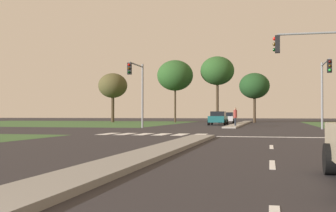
{
  "coord_description": "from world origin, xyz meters",
  "views": [
    {
      "loc": [
        3.45,
        -1.52,
        1.24
      ],
      "look_at": [
        -4.57,
        33.52,
        1.89
      ],
      "focal_mm": 47.71,
      "sensor_mm": 36.0,
      "label": 1
    }
  ],
  "objects_px": {
    "traffic_signal_far_right": "(325,81)",
    "treeline_near": "(113,86)",
    "car_silver_fourth": "(227,118)",
    "traffic_signal_far_left": "(138,83)",
    "car_teal_near": "(218,118)",
    "treeline_fourth": "(254,86)",
    "traffic_signal_near_right": "(322,63)",
    "treeline_second": "(175,76)",
    "pedestrian_at_median": "(235,115)",
    "treeline_third": "(217,71)"
  },
  "relations": [
    {
      "from": "treeline_second",
      "to": "treeline_fourth",
      "type": "distance_m",
      "value": 11.68
    },
    {
      "from": "traffic_signal_near_right",
      "to": "treeline_near",
      "type": "distance_m",
      "value": 46.93
    },
    {
      "from": "traffic_signal_far_right",
      "to": "treeline_near",
      "type": "height_order",
      "value": "treeline_near"
    },
    {
      "from": "car_silver_fourth",
      "to": "treeline_near",
      "type": "relative_size",
      "value": 0.57
    },
    {
      "from": "treeline_second",
      "to": "treeline_fourth",
      "type": "bearing_deg",
      "value": 5.84
    },
    {
      "from": "traffic_signal_far_right",
      "to": "treeline_fourth",
      "type": "distance_m",
      "value": 30.14
    },
    {
      "from": "traffic_signal_far_left",
      "to": "traffic_signal_near_right",
      "type": "relative_size",
      "value": 0.98
    },
    {
      "from": "pedestrian_at_median",
      "to": "treeline_near",
      "type": "xyz_separation_m",
      "value": [
        -20.01,
        21.02,
        4.35
      ]
    },
    {
      "from": "traffic_signal_far_left",
      "to": "treeline_near",
      "type": "bearing_deg",
      "value": 114.04
    },
    {
      "from": "car_silver_fourth",
      "to": "car_teal_near",
      "type": "bearing_deg",
      "value": 89.44
    },
    {
      "from": "car_teal_near",
      "to": "treeline_fourth",
      "type": "relative_size",
      "value": 0.62
    },
    {
      "from": "car_silver_fourth",
      "to": "traffic_signal_far_left",
      "type": "distance_m",
      "value": 24.51
    },
    {
      "from": "traffic_signal_near_right",
      "to": "treeline_third",
      "type": "relative_size",
      "value": 0.59
    },
    {
      "from": "pedestrian_at_median",
      "to": "traffic_signal_near_right",
      "type": "bearing_deg",
      "value": 44.66
    },
    {
      "from": "traffic_signal_near_right",
      "to": "treeline_third",
      "type": "xyz_separation_m",
      "value": [
        -10.32,
        41.11,
        3.67
      ]
    },
    {
      "from": "traffic_signal_near_right",
      "to": "treeline_second",
      "type": "distance_m",
      "value": 42.97
    },
    {
      "from": "car_teal_near",
      "to": "treeline_near",
      "type": "distance_m",
      "value": 22.69
    },
    {
      "from": "car_teal_near",
      "to": "treeline_third",
      "type": "relative_size",
      "value": 0.46
    },
    {
      "from": "traffic_signal_far_right",
      "to": "pedestrian_at_median",
      "type": "distance_m",
      "value": 10.3
    },
    {
      "from": "car_silver_fourth",
      "to": "treeline_fourth",
      "type": "distance_m",
      "value": 7.81
    },
    {
      "from": "traffic_signal_far_left",
      "to": "pedestrian_at_median",
      "type": "height_order",
      "value": "traffic_signal_far_left"
    },
    {
      "from": "traffic_signal_near_right",
      "to": "treeline_second",
      "type": "xyz_separation_m",
      "value": [
        -16.41,
        39.6,
        2.99
      ]
    },
    {
      "from": "traffic_signal_far_left",
      "to": "treeline_near",
      "type": "relative_size",
      "value": 0.76
    },
    {
      "from": "traffic_signal_near_right",
      "to": "treeline_fourth",
      "type": "distance_m",
      "value": 41.09
    },
    {
      "from": "car_silver_fourth",
      "to": "treeline_fourth",
      "type": "xyz_separation_m",
      "value": [
        3.44,
        5.34,
        4.55
      ]
    },
    {
      "from": "car_teal_near",
      "to": "treeline_fourth",
      "type": "distance_m",
      "value": 16.36
    },
    {
      "from": "traffic_signal_far_right",
      "to": "treeline_third",
      "type": "relative_size",
      "value": 0.55
    },
    {
      "from": "car_silver_fourth",
      "to": "pedestrian_at_median",
      "type": "relative_size",
      "value": 2.49
    },
    {
      "from": "treeline_fourth",
      "to": "car_silver_fourth",
      "type": "bearing_deg",
      "value": -122.76
    },
    {
      "from": "traffic_signal_far_right",
      "to": "pedestrian_at_median",
      "type": "bearing_deg",
      "value": 137.77
    },
    {
      "from": "traffic_signal_far_left",
      "to": "treeline_third",
      "type": "distance_m",
      "value": 29.81
    },
    {
      "from": "treeline_second",
      "to": "car_silver_fourth",
      "type": "bearing_deg",
      "value": -27.3
    },
    {
      "from": "treeline_fourth",
      "to": "treeline_second",
      "type": "bearing_deg",
      "value": -174.16
    },
    {
      "from": "traffic_signal_far_right",
      "to": "treeline_second",
      "type": "height_order",
      "value": "treeline_second"
    },
    {
      "from": "pedestrian_at_median",
      "to": "traffic_signal_far_right",
      "type": "bearing_deg",
      "value": 74.13
    },
    {
      "from": "car_silver_fourth",
      "to": "traffic_signal_far_left",
      "type": "xyz_separation_m",
      "value": [
        -5.44,
        -23.69,
        3.12
      ]
    },
    {
      "from": "car_teal_near",
      "to": "treeline_fourth",
      "type": "height_order",
      "value": "treeline_fourth"
    },
    {
      "from": "car_silver_fourth",
      "to": "treeline_near",
      "type": "xyz_separation_m",
      "value": [
        -17.62,
        3.63,
        4.77
      ]
    },
    {
      "from": "pedestrian_at_median",
      "to": "treeline_second",
      "type": "relative_size",
      "value": 0.19
    },
    {
      "from": "traffic_signal_far_right",
      "to": "traffic_signal_far_left",
      "type": "relative_size",
      "value": 0.96
    },
    {
      "from": "treeline_fourth",
      "to": "traffic_signal_far_left",
      "type": "bearing_deg",
      "value": -107.0
    },
    {
      "from": "car_silver_fourth",
      "to": "pedestrian_at_median",
      "type": "bearing_deg",
      "value": 97.8
    },
    {
      "from": "car_teal_near",
      "to": "traffic_signal_near_right",
      "type": "height_order",
      "value": "traffic_signal_near_right"
    },
    {
      "from": "car_teal_near",
      "to": "pedestrian_at_median",
      "type": "relative_size",
      "value": 2.61
    },
    {
      "from": "traffic_signal_far_left",
      "to": "pedestrian_at_median",
      "type": "relative_size",
      "value": 3.32
    },
    {
      "from": "pedestrian_at_median",
      "to": "treeline_near",
      "type": "bearing_deg",
      "value": -110.04
    },
    {
      "from": "traffic_signal_far_left",
      "to": "traffic_signal_near_right",
      "type": "distance_m",
      "value": 18.11
    },
    {
      "from": "treeline_third",
      "to": "treeline_fourth",
      "type": "bearing_deg",
      "value": -3.53
    },
    {
      "from": "traffic_signal_far_left",
      "to": "pedestrian_at_median",
      "type": "bearing_deg",
      "value": 38.84
    },
    {
      "from": "traffic_signal_near_right",
      "to": "treeline_third",
      "type": "bearing_deg",
      "value": 104.1
    }
  ]
}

